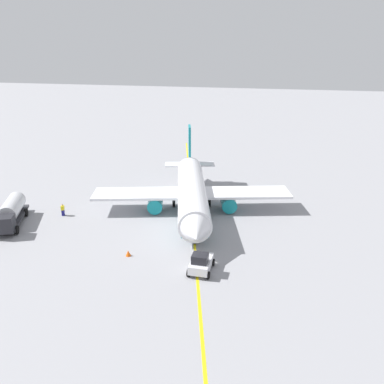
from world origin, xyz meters
name	(u,v)px	position (x,y,z in m)	size (l,w,h in m)	color
ground_plane	(192,212)	(0.00, 0.00, 0.00)	(400.00, 400.00, 0.00)	#939399
airplane	(192,192)	(-0.43, -0.13, 2.78)	(30.21, 28.12, 9.93)	white
fuel_tanker	(11,212)	(10.30, -21.80, 1.71)	(9.59, 6.36, 3.15)	#2D2D33
pushback_tug	(201,263)	(15.23, 5.05, 1.01)	(3.65, 2.38, 2.20)	silver
refueling_worker	(63,210)	(5.93, -16.98, 0.82)	(0.60, 0.49, 1.71)	navy
safety_cone_nose	(128,253)	(14.15, -3.57, 0.33)	(0.60, 0.60, 0.66)	#F2590F
taxi_line_marking	(192,212)	(0.00, 0.00, 0.01)	(88.92, 0.30, 0.01)	yellow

